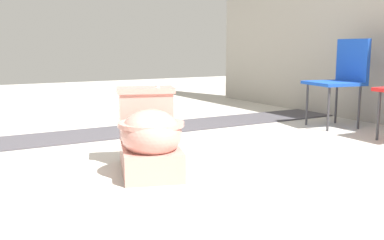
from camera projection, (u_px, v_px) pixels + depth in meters
ground_plane at (168, 163)px, 2.98m from camera, size 14.00×14.00×0.00m
gravel_strip at (159, 128)px, 4.22m from camera, size 0.56×8.00×0.01m
toilet at (150, 137)px, 2.74m from camera, size 0.71×0.55×0.52m
folding_chair_left at (343, 73)px, 4.26m from camera, size 0.51×0.51×0.83m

